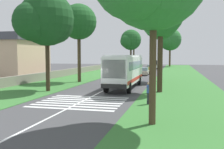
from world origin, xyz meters
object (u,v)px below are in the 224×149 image
at_px(trailing_car_2, 151,68).
at_px(roadside_tree_right_2, 159,15).
at_px(trailing_car_0, 144,72).
at_px(roadside_tree_right_0, 170,40).
at_px(trailing_minibus_0, 154,63).
at_px(coach_bus, 125,69).
at_px(roadside_tree_left_1, 46,21).
at_px(roadside_tree_left_3, 134,42).
at_px(roadside_tree_left_2, 131,41).
at_px(trailing_car_1, 131,70).
at_px(roadside_building, 11,56).
at_px(roadside_tree_right_1, 160,23).
at_px(roadside_tree_left_0, 78,23).
at_px(pedestrian, 149,93).
at_px(utility_pole, 80,51).

xyz_separation_m(trailing_car_2, roadside_tree_right_2, (-35.10, -3.94, 6.97)).
distance_m(trailing_car_0, roadside_tree_right_0, 39.00).
distance_m(trailing_car_2, trailing_minibus_0, 9.63).
bearing_deg(coach_bus, roadside_tree_left_1, 120.14).
relative_size(roadside_tree_left_1, roadside_tree_right_2, 1.01).
relative_size(trailing_minibus_0, roadside_tree_right_0, 0.49).
xyz_separation_m(trailing_minibus_0, roadside_tree_right_2, (-44.68, -3.87, 6.09)).
bearing_deg(roadside_tree_left_3, roadside_tree_right_0, -90.17).
height_order(trailing_minibus_0, roadside_tree_right_2, roadside_tree_right_2).
xyz_separation_m(coach_bus, roadside_tree_left_2, (47.82, 7.45, 5.82)).
bearing_deg(trailing_car_1, roadside_building, 128.69).
bearing_deg(roadside_tree_right_1, trailing_car_1, 22.66).
relative_size(trailing_car_2, roadside_tree_left_0, 0.40).
bearing_deg(roadside_tree_right_1, trailing_car_0, 18.19).
xyz_separation_m(trailing_car_0, roadside_building, (-9.37, 21.35, 2.97)).
relative_size(roadside_tree_left_1, roadside_tree_left_3, 0.96).
relative_size(trailing_car_2, roadside_tree_left_1, 0.42).
bearing_deg(roadside_tree_right_0, trailing_car_1, 168.11).
bearing_deg(roadside_tree_left_2, roadside_tree_right_0, -49.09).
xyz_separation_m(trailing_car_1, roadside_tree_left_3, (32.83, 4.72, 7.47)).
bearing_deg(roadside_tree_left_2, roadside_tree_right_2, -167.29).
bearing_deg(trailing_minibus_0, roadside_tree_left_1, 170.94).
distance_m(roadside_tree_left_0, roadside_tree_right_0, 53.41).
height_order(trailing_car_0, pedestrian, pedestrian).
xyz_separation_m(trailing_minibus_0, pedestrian, (-51.47, -3.57, -0.64)).
bearing_deg(trailing_minibus_0, roadside_tree_right_2, -175.05).
bearing_deg(trailing_car_0, roadside_tree_right_1, -161.81).
relative_size(coach_bus, roadside_tree_left_0, 1.05).
xyz_separation_m(roadside_tree_left_0, roadside_tree_right_1, (3.69, -10.76, 0.14)).
relative_size(coach_bus, roadside_tree_right_2, 1.11).
xyz_separation_m(trailing_car_2, roadside_tree_left_0, (-27.48, 7.43, 7.45)).
xyz_separation_m(roadside_tree_right_0, utility_pole, (-52.51, 10.81, -4.14)).
distance_m(roadside_tree_left_2, pedestrian, 58.56).
bearing_deg(pedestrian, roadside_building, 52.52).
xyz_separation_m(trailing_car_0, roadside_tree_left_0, (-14.22, 7.30, 7.45)).
bearing_deg(roadside_tree_left_0, roadside_tree_right_1, -71.05).
distance_m(coach_bus, trailing_minibus_0, 42.23).
relative_size(roadside_tree_left_3, utility_pole, 1.27).
relative_size(roadside_tree_left_2, roadside_tree_right_1, 1.02).
height_order(coach_bus, trailing_minibus_0, coach_bus).
xyz_separation_m(trailing_car_0, trailing_car_1, (5.23, 3.12, 0.00)).
bearing_deg(roadside_tree_left_0, trailing_minibus_0, -11.44).
bearing_deg(roadside_tree_right_0, roadside_tree_right_1, 179.61).
height_order(roadside_tree_left_3, roadside_building, roadside_tree_left_3).
bearing_deg(roadside_tree_right_1, coach_bus, 159.68).
xyz_separation_m(trailing_car_2, roadside_building, (-22.63, 21.48, 2.97)).
bearing_deg(trailing_car_2, roadside_tree_left_2, 25.96).
height_order(trailing_car_2, roadside_tree_left_2, roadside_tree_left_2).
height_order(coach_bus, pedestrian, coach_bus).
xyz_separation_m(roadside_tree_left_3, roadside_tree_right_2, (-59.90, -11.92, -0.50)).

